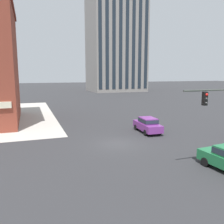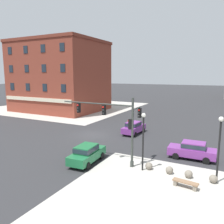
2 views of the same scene
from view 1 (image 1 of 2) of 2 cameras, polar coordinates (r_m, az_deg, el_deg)
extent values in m
plane|color=#2D2D30|center=(22.72, 1.31, -7.57)|extent=(320.00, 320.00, 0.00)
cube|color=black|center=(16.96, 21.21, 2.98)|extent=(0.28, 0.28, 0.90)
sphere|color=red|center=(16.82, 21.62, 3.87)|extent=(0.18, 0.18, 0.18)
sphere|color=#282828|center=(16.84, 21.57, 2.92)|extent=(0.18, 0.18, 0.18)
sphere|color=#282828|center=(16.87, 21.51, 1.97)|extent=(0.18, 0.18, 0.18)
cube|color=#7A3389|center=(27.21, 8.43, -3.35)|extent=(2.00, 4.49, 0.76)
cube|color=#7A3389|center=(26.94, 8.59, -2.00)|extent=(1.61, 2.19, 0.60)
cube|color=#232D38|center=(26.94, 8.59, -2.00)|extent=(1.65, 2.28, 0.40)
cylinder|color=black|center=(28.19, 5.70, -3.65)|extent=(0.26, 0.65, 0.64)
cylinder|color=black|center=(28.84, 8.79, -3.42)|extent=(0.26, 0.65, 0.64)
cylinder|color=black|center=(25.75, 7.97, -4.92)|extent=(0.26, 0.65, 0.64)
cylinder|color=black|center=(26.46, 11.29, -4.62)|extent=(0.26, 0.65, 0.64)
cylinder|color=black|center=(18.59, 21.30, -11.02)|extent=(0.26, 0.65, 0.64)
cylinder|color=black|center=(19.75, 24.83, -10.06)|extent=(0.26, 0.65, 0.64)
cube|color=gray|center=(95.57, 0.86, 24.25)|extent=(19.34, 16.61, 62.99)
cube|color=#1E2833|center=(91.48, 8.36, 24.86)|extent=(1.20, 0.10, 60.47)
camera|label=2|loc=(24.39, 82.91, 4.86)|focal=36.32mm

